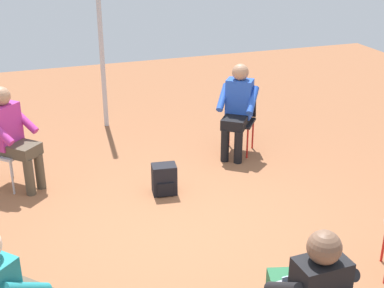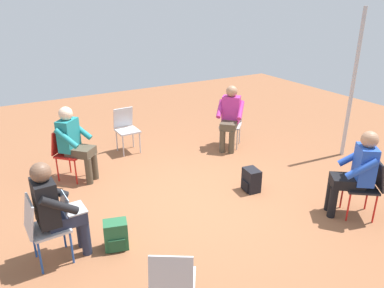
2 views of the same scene
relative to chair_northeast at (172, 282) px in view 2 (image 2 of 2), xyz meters
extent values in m
plane|color=brown|center=(-1.36, -1.79, -0.50)|extent=(14.02, 14.02, 0.00)
cube|color=#B7B7BC|center=(-0.04, -0.06, -0.06)|extent=(0.55, 0.55, 0.03)
cylinder|color=red|center=(0.01, -0.30, -0.29)|extent=(0.02, 0.02, 0.42)
cylinder|color=red|center=(-0.27, -0.12, -0.29)|extent=(0.02, 0.02, 0.42)
cube|color=#B7B7BC|center=(0.06, 0.10, 0.15)|extent=(0.37, 0.28, 0.40)
cube|color=red|center=(0.08, -3.49, -0.06)|extent=(0.57, 0.57, 0.03)
cylinder|color=red|center=(-0.16, -3.48, -0.29)|extent=(0.02, 0.02, 0.42)
cylinder|color=red|center=(0.08, -3.25, -0.29)|extent=(0.02, 0.02, 0.42)
cylinder|color=red|center=(0.07, -3.73, -0.29)|extent=(0.02, 0.02, 0.42)
cylinder|color=red|center=(0.32, -3.49, -0.29)|extent=(0.02, 0.02, 0.42)
cube|color=red|center=(0.21, -3.63, 0.15)|extent=(0.34, 0.33, 0.40)
cube|color=#B7B7BC|center=(-1.13, -4.09, -0.06)|extent=(0.41, 0.41, 0.03)
cylinder|color=#B7B7BC|center=(-1.30, -3.92, -0.29)|extent=(0.02, 0.02, 0.42)
cylinder|color=#B7B7BC|center=(-0.96, -3.91, -0.29)|extent=(0.02, 0.02, 0.42)
cylinder|color=#B7B7BC|center=(-1.29, -4.26, -0.29)|extent=(0.02, 0.02, 0.42)
cylinder|color=#B7B7BC|center=(-0.95, -4.25, -0.29)|extent=(0.02, 0.02, 0.42)
cube|color=#B7B7BC|center=(-1.12, -4.28, 0.15)|extent=(0.38, 0.10, 0.40)
cube|color=#B7B7BC|center=(0.78, -1.50, -0.06)|extent=(0.42, 0.42, 0.03)
cylinder|color=#1E4799|center=(0.61, -1.68, -0.29)|extent=(0.02, 0.02, 0.42)
cylinder|color=#1E4799|center=(0.60, -1.34, -0.29)|extent=(0.02, 0.02, 0.42)
cylinder|color=#1E4799|center=(0.95, -1.66, -0.29)|extent=(0.02, 0.02, 0.42)
cylinder|color=#1E4799|center=(0.94, -1.32, -0.29)|extent=(0.02, 0.02, 0.42)
cube|color=#B7B7BC|center=(0.96, -1.49, 0.15)|extent=(0.11, 0.38, 0.40)
cube|color=#B7B7BC|center=(-3.02, -3.36, -0.06)|extent=(0.57, 0.57, 0.03)
cylinder|color=#B7B7BC|center=(-3.02, -3.12, -0.29)|extent=(0.02, 0.02, 0.42)
cylinder|color=#B7B7BC|center=(-2.77, -3.36, -0.29)|extent=(0.02, 0.02, 0.42)
cylinder|color=#B7B7BC|center=(-3.26, -3.36, -0.29)|extent=(0.02, 0.02, 0.42)
cylinder|color=#B7B7BC|center=(-3.01, -3.60, -0.29)|extent=(0.02, 0.02, 0.42)
cube|color=#B7B7BC|center=(-3.15, -3.50, 0.15)|extent=(0.34, 0.33, 0.40)
cube|color=black|center=(-3.07, -0.39, -0.06)|extent=(0.56, 0.56, 0.03)
cylinder|color=red|center=(-2.83, -0.36, -0.29)|extent=(0.02, 0.02, 0.42)
cylinder|color=red|center=(-3.03, -0.63, -0.29)|extent=(0.02, 0.02, 0.42)
cylinder|color=red|center=(-3.10, -0.15, -0.29)|extent=(0.02, 0.02, 0.42)
cylinder|color=red|center=(-3.30, -0.43, -0.29)|extent=(0.02, 0.02, 0.42)
cube|color=black|center=(-3.22, -0.28, 0.15)|extent=(0.30, 0.36, 0.40)
cylinder|color=#23283D|center=(0.42, -1.61, -0.27)|extent=(0.11, 0.11, 0.45)
cylinder|color=#23283D|center=(0.41, -1.43, -0.27)|extent=(0.11, 0.11, 0.45)
cube|color=#23283D|center=(0.59, -1.51, 0.01)|extent=(0.43, 0.32, 0.14)
cube|color=black|center=(0.78, -1.50, 0.27)|extent=(0.23, 0.35, 0.52)
sphere|color=brown|center=(0.78, -1.50, 0.63)|extent=(0.22, 0.22, 0.22)
cylinder|color=black|center=(0.68, -1.70, 0.30)|extent=(0.40, 0.11, 0.31)
cylinder|color=black|center=(0.67, -1.30, 0.30)|extent=(0.40, 0.11, 0.31)
cube|color=#9EA0A5|center=(0.48, -1.51, 0.09)|extent=(0.23, 0.31, 0.02)
cube|color=#B2D1F2|center=(0.59, -1.51, 0.20)|extent=(0.06, 0.30, 0.20)
cylinder|color=#4C4233|center=(-2.83, -3.05, -0.27)|extent=(0.11, 0.11, 0.45)
cylinder|color=#4C4233|center=(-2.70, -3.17, -0.27)|extent=(0.11, 0.11, 0.45)
cube|color=#4C4233|center=(-2.88, -3.23, 0.01)|extent=(0.51, 0.51, 0.14)
cube|color=#B22D84|center=(-3.02, -3.36, 0.27)|extent=(0.40, 0.40, 0.52)
sphere|color=#A87A5B|center=(-3.02, -3.36, 0.63)|extent=(0.22, 0.22, 0.22)
cylinder|color=#B22D84|center=(-3.09, -3.15, 0.30)|extent=(0.34, 0.34, 0.31)
cylinder|color=#B22D84|center=(-2.80, -3.43, 0.30)|extent=(0.34, 0.34, 0.31)
cylinder|color=#4C4233|center=(-0.23, -3.29, -0.27)|extent=(0.11, 0.11, 0.45)
cylinder|color=#4C4233|center=(-0.10, -3.17, -0.27)|extent=(0.11, 0.11, 0.45)
cube|color=#4C4233|center=(-0.05, -3.35, 0.01)|extent=(0.51, 0.51, 0.14)
cube|color=teal|center=(0.08, -3.49, 0.27)|extent=(0.40, 0.39, 0.52)
sphere|color=beige|center=(0.08, -3.49, 0.63)|extent=(0.22, 0.22, 0.22)
cylinder|color=teal|center=(-0.14, -3.55, 0.30)|extent=(0.34, 0.35, 0.31)
cylinder|color=teal|center=(0.15, -3.28, 0.30)|extent=(0.34, 0.35, 0.31)
cylinder|color=black|center=(-2.73, -0.53, -0.27)|extent=(0.11, 0.11, 0.45)
cylinder|color=black|center=(-2.84, -0.68, -0.27)|extent=(0.11, 0.11, 0.45)
cube|color=black|center=(-2.92, -0.51, 0.01)|extent=(0.52, 0.49, 0.14)
cube|color=blue|center=(-3.07, -0.39, 0.27)|extent=(0.38, 0.40, 0.52)
sphere|color=#A87A5B|center=(-3.07, -0.39, 0.63)|extent=(0.22, 0.22, 0.22)
cylinder|color=blue|center=(-2.87, -0.29, 0.30)|extent=(0.37, 0.31, 0.31)
cylinder|color=blue|center=(-3.11, -0.61, 0.30)|extent=(0.37, 0.31, 0.31)
cube|color=#235B38|center=(0.07, -1.36, -0.32)|extent=(0.32, 0.27, 0.36)
cube|color=#1C492C|center=(0.07, -1.36, -0.40)|extent=(0.26, 0.29, 0.16)
cube|color=black|center=(-2.23, -1.68, -0.32)|extent=(0.23, 0.30, 0.36)
cube|color=black|center=(-2.23, -1.68, -0.40)|extent=(0.27, 0.23, 0.16)
cylinder|color=#B2B2B7|center=(-4.63, -1.93, 0.85)|extent=(0.07, 0.07, 2.68)
camera|label=1|loc=(3.14, -3.16, 2.51)|focal=50.00mm
camera|label=2|loc=(1.15, 2.35, 2.38)|focal=35.00mm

